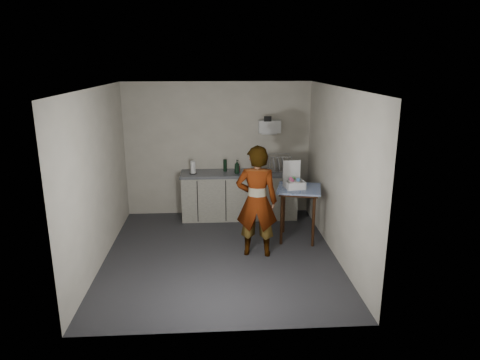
{
  "coord_description": "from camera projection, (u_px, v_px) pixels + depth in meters",
  "views": [
    {
      "loc": [
        -0.09,
        -6.22,
        2.96
      ],
      "look_at": [
        0.34,
        0.45,
        1.1
      ],
      "focal_mm": 32.0,
      "sensor_mm": 36.0,
      "label": 1
    }
  ],
  "objects": [
    {
      "name": "dish_rack",
      "position": [
        279.0,
        167.0,
        8.28
      ],
      "size": [
        0.45,
        0.34,
        0.32
      ],
      "color": "silver",
      "rests_on": "kitchen_counter"
    },
    {
      "name": "kitchen_counter",
      "position": [
        239.0,
        196.0,
        8.32
      ],
      "size": [
        2.24,
        0.62,
        0.91
      ],
      "color": "black",
      "rests_on": "ground"
    },
    {
      "name": "wall_left",
      "position": [
        99.0,
        178.0,
        6.32
      ],
      "size": [
        0.02,
        4.0,
        2.6
      ],
      "primitive_type": "cube",
      "color": "beige",
      "rests_on": "ground"
    },
    {
      "name": "dark_bottle",
      "position": [
        225.0,
        165.0,
        8.23
      ],
      "size": [
        0.07,
        0.07,
        0.23
      ],
      "primitive_type": "cylinder",
      "color": "black",
      "rests_on": "kitchen_counter"
    },
    {
      "name": "side_table",
      "position": [
        299.0,
        194.0,
        7.18
      ],
      "size": [
        0.86,
        0.86,
        0.92
      ],
      "rotation": [
        0.0,
        0.0,
        -0.23
      ],
      "color": "#391C0D",
      "rests_on": "ground"
    },
    {
      "name": "bakery_box",
      "position": [
        294.0,
        182.0,
        7.14
      ],
      "size": [
        0.35,
        0.36,
        0.43
      ],
      "rotation": [
        0.0,
        0.0,
        0.15
      ],
      "color": "white",
      "rests_on": "side_table"
    },
    {
      "name": "wall_back",
      "position": [
        218.0,
        149.0,
        8.34
      ],
      "size": [
        3.6,
        0.02,
        2.6
      ],
      "primitive_type": "cube",
      "color": "beige",
      "rests_on": "ground"
    },
    {
      "name": "wall_right",
      "position": [
        337.0,
        174.0,
        6.54
      ],
      "size": [
        0.02,
        4.0,
        2.6
      ],
      "primitive_type": "cube",
      "color": "beige",
      "rests_on": "ground"
    },
    {
      "name": "ceiling",
      "position": [
        218.0,
        88.0,
        6.08
      ],
      "size": [
        3.6,
        4.0,
        0.01
      ],
      "primitive_type": "cube",
      "color": "white",
      "rests_on": "wall_back"
    },
    {
      "name": "wall_shelf",
      "position": [
        270.0,
        127.0,
        8.22
      ],
      "size": [
        0.42,
        0.18,
        0.37
      ],
      "color": "white",
      "rests_on": "ground"
    },
    {
      "name": "soda_can",
      "position": [
        238.0,
        169.0,
        8.19
      ],
      "size": [
        0.06,
        0.06,
        0.11
      ],
      "primitive_type": "cylinder",
      "color": "#B4122B",
      "rests_on": "kitchen_counter"
    },
    {
      "name": "paper_towel",
      "position": [
        193.0,
        168.0,
        8.05
      ],
      "size": [
        0.14,
        0.14,
        0.25
      ],
      "color": "black",
      "rests_on": "kitchen_counter"
    },
    {
      "name": "soap_bottle",
      "position": [
        237.0,
        167.0,
        8.07
      ],
      "size": [
        0.14,
        0.14,
        0.26
      ],
      "primitive_type": "imported",
      "rotation": [
        0.0,
        0.0,
        0.51
      ],
      "color": "black",
      "rests_on": "kitchen_counter"
    },
    {
      "name": "ground",
      "position": [
        221.0,
        255.0,
        6.78
      ],
      "size": [
        4.0,
        4.0,
        0.0
      ],
      "primitive_type": "plane",
      "color": "#29292E",
      "rests_on": "ground"
    },
    {
      "name": "standing_man",
      "position": [
        257.0,
        201.0,
        6.57
      ],
      "size": [
        0.7,
        0.51,
        1.76
      ],
      "primitive_type": "imported",
      "rotation": [
        0.0,
        0.0,
        3.0
      ],
      "color": "#B2A593",
      "rests_on": "ground"
    }
  ]
}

